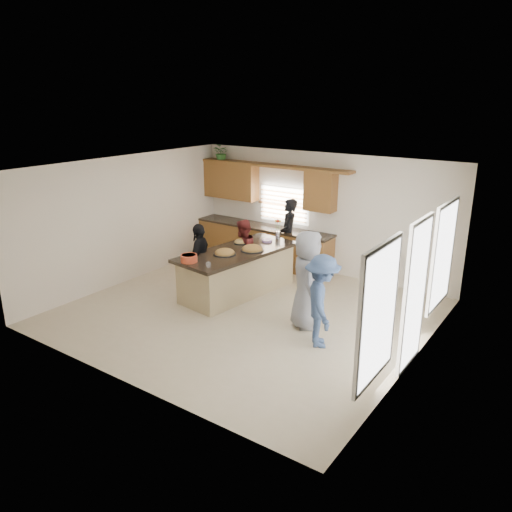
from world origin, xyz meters
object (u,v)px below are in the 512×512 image
Objects in this scene: woman_left_back at (288,235)px; woman_right_front at (307,280)px; island at (238,273)px; salad_bowl at (189,258)px; woman_left_front at (200,259)px; woman_left_mid at (243,253)px; woman_right_back at (322,301)px.

woman_right_front is (1.87, -2.43, 0.03)m from woman_left_back.
woman_left_back is at bearing 94.47° from island.
salad_bowl reaches higher than island.
island is 1.84× the size of woman_left_front.
woman_left_mid is at bearing 135.83° from woman_left_front.
island is 8.68× the size of salad_bowl.
woman_right_front is (2.19, -1.04, 0.16)m from woman_left_mid.
woman_right_back is at bearing 11.39° from woman_left_back.
woman_left_back is 1.18× the size of woman_left_mid.
woman_right_back is 0.89× the size of woman_right_front.
woman_right_back is at bearing -14.89° from island.
salad_bowl is 1.65m from woman_left_mid.
woman_left_mid is 2.43m from woman_right_front.
woman_left_back is 2.47m from woman_left_front.
island is at bearing 11.71° from woman_left_mid.
woman_right_front is at bearing 66.05° from woman_left_front.
salad_bowl is 0.21× the size of woman_right_back.
woman_right_front is at bearing 14.36° from woman_right_back.
island is 1.92× the size of woman_left_mid.
woman_left_back is at bearing 155.38° from woman_left_mid.
woman_left_front is at bearing -132.92° from island.
woman_left_back is 3.07m from woman_right_front.
salad_bowl is 0.18× the size of woman_right_front.
woman_right_front is (2.29, 0.58, -0.13)m from salad_bowl.
island is 2.10m from woman_right_front.
woman_left_mid is (-0.21, 0.48, 0.28)m from island.
woman_right_back is at bearing 48.94° from woman_left_mid.
woman_left_mid is at bearing 33.43° from woman_right_front.
woman_right_back is at bearing -163.10° from woman_right_front.
woman_left_mid is at bearing -41.11° from woman_left_back.
woman_left_mid is (-0.32, -1.39, -0.13)m from woman_left_back.
woman_left_back is at bearing 6.48° from woman_right_front.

